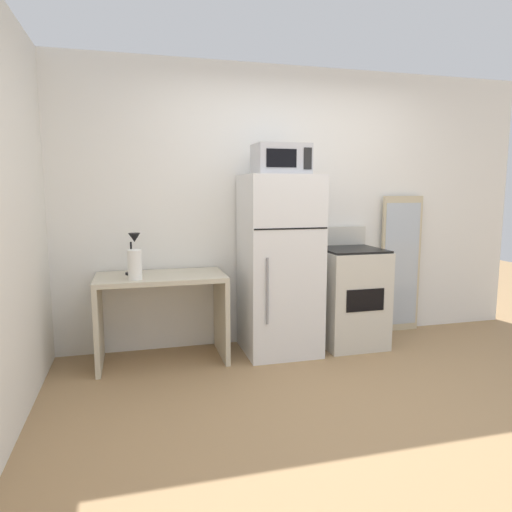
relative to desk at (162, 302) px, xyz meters
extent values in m
plane|color=#9E7A51|center=(1.23, -1.34, -0.52)|extent=(12.00, 12.00, 0.00)
cube|color=white|center=(1.23, 0.36, 0.78)|extent=(5.00, 0.10, 2.60)
cube|color=beige|center=(0.00, 0.00, 0.21)|extent=(1.07, 0.58, 0.04)
cube|color=beige|center=(-0.52, 0.00, -0.16)|extent=(0.04, 0.58, 0.71)
cube|color=beige|center=(0.52, 0.00, -0.16)|extent=(0.04, 0.58, 0.71)
cylinder|color=black|center=(-0.23, 0.09, 0.24)|extent=(0.11, 0.11, 0.02)
cylinder|color=black|center=(-0.23, 0.09, 0.38)|extent=(0.02, 0.02, 0.26)
cone|color=black|center=(-0.20, 0.07, 0.55)|extent=(0.10, 0.10, 0.08)
cylinder|color=white|center=(-0.21, -0.16, 0.35)|extent=(0.11, 0.11, 0.24)
cube|color=white|center=(1.04, -0.02, 0.28)|extent=(0.65, 0.62, 1.59)
cube|color=black|center=(1.04, -0.34, 0.63)|extent=(0.63, 0.00, 0.01)
cylinder|color=gray|center=(0.84, -0.35, 0.12)|extent=(0.02, 0.02, 0.56)
cube|color=#B7B7BC|center=(1.04, -0.04, 1.20)|extent=(0.46, 0.34, 0.26)
cube|color=black|center=(0.99, -0.21, 1.20)|extent=(0.26, 0.01, 0.15)
cube|color=black|center=(1.22, -0.21, 1.20)|extent=(0.07, 0.01, 0.18)
cube|color=beige|center=(1.75, -0.01, -0.07)|extent=(0.57, 0.60, 0.90)
cube|color=black|center=(1.75, -0.01, 0.39)|extent=(0.54, 0.58, 0.02)
cube|color=beige|center=(1.75, 0.27, 0.49)|extent=(0.57, 0.04, 0.18)
cube|color=black|center=(1.75, -0.31, -0.02)|extent=(0.36, 0.01, 0.20)
cube|color=#C6B793|center=(2.44, 0.25, 0.18)|extent=(0.44, 0.03, 1.40)
cube|color=#B2BCC6|center=(2.44, 0.23, 0.18)|extent=(0.39, 0.00, 1.26)
camera|label=1|loc=(-0.21, -3.90, 0.94)|focal=32.41mm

